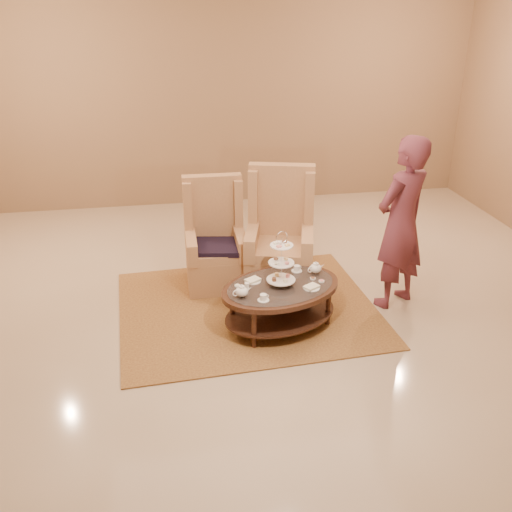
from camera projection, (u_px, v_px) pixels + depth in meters
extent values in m
plane|color=tan|center=(269.00, 327.00, 5.83)|extent=(8.00, 8.00, 0.00)
cube|color=beige|center=(269.00, 327.00, 5.83)|extent=(8.00, 8.00, 0.02)
cube|color=#8D6D4C|center=(219.00, 92.00, 8.67)|extent=(8.00, 0.04, 3.50)
cube|color=olive|center=(248.00, 308.00, 6.17)|extent=(2.82, 2.39, 0.01)
cylinder|color=black|center=(254.00, 330.00, 5.40)|extent=(0.07, 0.07, 0.41)
cylinder|color=black|center=(328.00, 307.00, 5.79)|extent=(0.07, 0.07, 0.41)
cylinder|color=black|center=(232.00, 309.00, 5.76)|extent=(0.07, 0.07, 0.41)
cylinder|color=black|center=(303.00, 289.00, 6.15)|extent=(0.07, 0.07, 0.41)
cylinder|color=white|center=(281.00, 262.00, 5.56)|extent=(0.01, 0.01, 0.51)
torus|color=white|center=(282.00, 237.00, 5.45)|extent=(0.13, 0.05, 0.13)
cylinder|color=silver|center=(281.00, 280.00, 5.64)|extent=(0.37, 0.37, 0.01)
cylinder|color=silver|center=(281.00, 263.00, 5.56)|extent=(0.33, 0.33, 0.01)
cylinder|color=silver|center=(282.00, 245.00, 5.48)|extent=(0.29, 0.29, 0.01)
cylinder|color=#D0746B|center=(288.00, 276.00, 5.66)|extent=(0.05, 0.05, 0.03)
cylinder|color=tan|center=(277.00, 274.00, 5.69)|extent=(0.05, 0.05, 0.03)
cylinder|color=brown|center=(274.00, 279.00, 5.59)|extent=(0.05, 0.05, 0.03)
cylinder|color=beige|center=(285.00, 281.00, 5.57)|extent=(0.05, 0.05, 0.03)
ellipsoid|color=tan|center=(286.00, 259.00, 5.60)|extent=(0.06, 0.06, 0.03)
ellipsoid|color=brown|center=(276.00, 259.00, 5.60)|extent=(0.06, 0.06, 0.03)
ellipsoid|color=beige|center=(277.00, 263.00, 5.51)|extent=(0.06, 0.06, 0.03)
ellipsoid|color=#D0746B|center=(287.00, 263.00, 5.51)|extent=(0.06, 0.06, 0.03)
cube|color=brown|center=(284.00, 242.00, 5.53)|extent=(0.05, 0.04, 0.02)
cube|color=beige|center=(276.00, 243.00, 5.50)|extent=(0.05, 0.04, 0.02)
cube|color=#D0746B|center=(279.00, 246.00, 5.43)|extent=(0.05, 0.04, 0.02)
cube|color=tan|center=(288.00, 245.00, 5.45)|extent=(0.05, 0.04, 0.02)
ellipsoid|color=silver|center=(242.00, 292.00, 5.42)|extent=(0.16, 0.16, 0.10)
cylinder|color=silver|center=(242.00, 287.00, 5.40)|extent=(0.07, 0.07, 0.01)
sphere|color=silver|center=(242.00, 285.00, 5.40)|extent=(0.03, 0.03, 0.02)
cone|color=silver|center=(249.00, 289.00, 5.45)|extent=(0.08, 0.05, 0.05)
torus|color=silver|center=(236.00, 293.00, 5.39)|extent=(0.07, 0.03, 0.07)
ellipsoid|color=silver|center=(316.00, 268.00, 5.88)|extent=(0.16, 0.16, 0.10)
cylinder|color=silver|center=(316.00, 264.00, 5.86)|extent=(0.07, 0.07, 0.01)
sphere|color=silver|center=(316.00, 263.00, 5.86)|extent=(0.03, 0.03, 0.02)
cone|color=silver|center=(322.00, 266.00, 5.92)|extent=(0.08, 0.05, 0.05)
torus|color=silver|center=(311.00, 270.00, 5.86)|extent=(0.07, 0.03, 0.07)
cylinder|color=silver|center=(263.00, 300.00, 5.38)|extent=(0.14, 0.14, 0.01)
cylinder|color=silver|center=(263.00, 297.00, 5.37)|extent=(0.08, 0.08, 0.06)
torus|color=silver|center=(267.00, 296.00, 5.38)|extent=(0.04, 0.02, 0.04)
cylinder|color=silver|center=(297.00, 271.00, 5.95)|extent=(0.14, 0.14, 0.01)
cylinder|color=silver|center=(297.00, 268.00, 5.93)|extent=(0.08, 0.08, 0.06)
torus|color=silver|center=(300.00, 267.00, 5.95)|extent=(0.04, 0.02, 0.04)
cylinder|color=silver|center=(253.00, 281.00, 5.73)|extent=(0.21, 0.21, 0.01)
cube|color=beige|center=(253.00, 280.00, 5.73)|extent=(0.18, 0.16, 0.02)
cylinder|color=silver|center=(311.00, 288.00, 5.60)|extent=(0.21, 0.21, 0.01)
cube|color=beige|center=(311.00, 287.00, 5.59)|extent=(0.18, 0.16, 0.02)
cylinder|color=silver|center=(247.00, 286.00, 5.59)|extent=(0.06, 0.06, 0.06)
cylinder|color=silver|center=(321.00, 281.00, 5.72)|extent=(0.07, 0.07, 0.01)
cylinder|color=#D0746B|center=(322.00, 280.00, 5.72)|extent=(0.05, 0.05, 0.01)
cylinder|color=silver|center=(313.00, 279.00, 5.78)|extent=(0.07, 0.07, 0.01)
cylinder|color=brown|center=(313.00, 278.00, 5.77)|extent=(0.05, 0.05, 0.01)
cylinder|color=silver|center=(237.00, 286.00, 5.63)|extent=(0.07, 0.07, 0.01)
cylinder|color=beige|center=(237.00, 285.00, 5.63)|extent=(0.05, 0.05, 0.01)
cube|color=#AD7D51|center=(217.00, 269.00, 6.60)|extent=(0.69, 0.69, 0.40)
cube|color=#AD7D51|center=(216.00, 251.00, 6.45)|extent=(0.58, 0.58, 0.10)
cube|color=#AD7D51|center=(213.00, 227.00, 6.67)|extent=(0.67, 0.15, 1.25)
cube|color=#AD7D51|center=(188.00, 206.00, 6.48)|extent=(0.10, 0.21, 0.58)
cube|color=#AD7D51|center=(238.00, 203.00, 6.56)|extent=(0.10, 0.21, 0.58)
cube|color=#AD7D51|center=(191.00, 247.00, 6.38)|extent=(0.13, 0.61, 0.25)
cube|color=#AD7D51|center=(241.00, 244.00, 6.46)|extent=(0.13, 0.61, 0.25)
cube|color=black|center=(216.00, 247.00, 6.40)|extent=(0.60, 0.56, 0.06)
cube|color=#AD7D51|center=(279.00, 269.00, 6.55)|extent=(0.91, 0.91, 0.45)
cube|color=#AD7D51|center=(279.00, 249.00, 6.38)|extent=(0.77, 0.77, 0.11)
cube|color=#AD7D51|center=(281.00, 222.00, 6.63)|extent=(0.76, 0.33, 1.38)
cube|color=#AD7D51|center=(253.00, 196.00, 6.48)|extent=(0.16, 0.25, 0.64)
cube|color=#AD7D51|center=(309.00, 198.00, 6.44)|extent=(0.16, 0.25, 0.64)
cube|color=#AD7D51|center=(252.00, 242.00, 6.37)|extent=(0.29, 0.68, 0.28)
cube|color=#AD7D51|center=(307.00, 243.00, 6.33)|extent=(0.29, 0.68, 0.28)
imported|color=brown|center=(401.00, 224.00, 5.92)|extent=(0.81, 0.71, 1.86)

